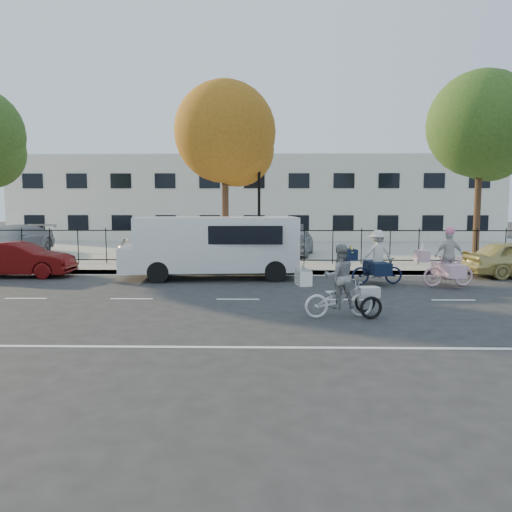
{
  "coord_description": "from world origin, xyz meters",
  "views": [
    {
      "loc": [
        0.77,
        -13.75,
        2.67
      ],
      "look_at": [
        0.48,
        1.2,
        1.1
      ],
      "focal_mm": 35.0,
      "sensor_mm": 36.0,
      "label": 1
    }
  ],
  "objects_px": {
    "pedestrian": "(150,245)",
    "lot_car_d": "(295,242)",
    "unicorn_bike": "(448,265)",
    "white_van": "(214,245)",
    "zebra_trike": "(339,289)",
    "lamppost": "(259,193)",
    "lot_car_b": "(159,241)",
    "bull_bike": "(376,263)",
    "lot_car_c": "(288,239)",
    "lot_car_a": "(14,240)",
    "red_sedan": "(19,260)"
  },
  "relations": [
    {
      "from": "white_van",
      "to": "lot_car_b",
      "type": "relative_size",
      "value": 1.32
    },
    {
      "from": "zebra_trike",
      "to": "bull_bike",
      "type": "xyz_separation_m",
      "value": [
        1.94,
        4.88,
        0.05
      ]
    },
    {
      "from": "red_sedan",
      "to": "lot_car_a",
      "type": "distance_m",
      "value": 7.63
    },
    {
      "from": "pedestrian",
      "to": "lot_car_d",
      "type": "height_order",
      "value": "pedestrian"
    },
    {
      "from": "bull_bike",
      "to": "pedestrian",
      "type": "height_order",
      "value": "bull_bike"
    },
    {
      "from": "lot_car_d",
      "to": "unicorn_bike",
      "type": "bearing_deg",
      "value": -51.71
    },
    {
      "from": "lot_car_a",
      "to": "bull_bike",
      "type": "bearing_deg",
      "value": -18.27
    },
    {
      "from": "unicorn_bike",
      "to": "red_sedan",
      "type": "bearing_deg",
      "value": 75.56
    },
    {
      "from": "lamppost",
      "to": "unicorn_bike",
      "type": "height_order",
      "value": "lamppost"
    },
    {
      "from": "bull_bike",
      "to": "lamppost",
      "type": "bearing_deg",
      "value": 36.03
    },
    {
      "from": "white_van",
      "to": "lot_car_a",
      "type": "relative_size",
      "value": 1.26
    },
    {
      "from": "lamppost",
      "to": "lot_car_a",
      "type": "height_order",
      "value": "lamppost"
    },
    {
      "from": "unicorn_bike",
      "to": "white_van",
      "type": "relative_size",
      "value": 0.31
    },
    {
      "from": "lamppost",
      "to": "pedestrian",
      "type": "bearing_deg",
      "value": -175.73
    },
    {
      "from": "lot_car_a",
      "to": "lot_car_d",
      "type": "xyz_separation_m",
      "value": [
        14.08,
        -0.16,
        -0.06
      ]
    },
    {
      "from": "red_sedan",
      "to": "zebra_trike",
      "type": "bearing_deg",
      "value": -121.51
    },
    {
      "from": "lot_car_b",
      "to": "lot_car_d",
      "type": "bearing_deg",
      "value": 18.57
    },
    {
      "from": "lot_car_d",
      "to": "lot_car_b",
      "type": "bearing_deg",
      "value": -169.29
    },
    {
      "from": "white_van",
      "to": "lot_car_c",
      "type": "bearing_deg",
      "value": 63.14
    },
    {
      "from": "lamppost",
      "to": "bull_bike",
      "type": "relative_size",
      "value": 2.18
    },
    {
      "from": "lamppost",
      "to": "bull_bike",
      "type": "bearing_deg",
      "value": -45.71
    },
    {
      "from": "lot_car_b",
      "to": "white_van",
      "type": "bearing_deg",
      "value": -44.55
    },
    {
      "from": "lot_car_c",
      "to": "lot_car_b",
      "type": "bearing_deg",
      "value": -171.13
    },
    {
      "from": "red_sedan",
      "to": "lot_car_a",
      "type": "bearing_deg",
      "value": 27.12
    },
    {
      "from": "pedestrian",
      "to": "unicorn_bike",
      "type": "bearing_deg",
      "value": 145.44
    },
    {
      "from": "lamppost",
      "to": "pedestrian",
      "type": "height_order",
      "value": "lamppost"
    },
    {
      "from": "lamppost",
      "to": "white_van",
      "type": "relative_size",
      "value": 0.68
    },
    {
      "from": "lot_car_d",
      "to": "white_van",
      "type": "bearing_deg",
      "value": -105.4
    },
    {
      "from": "white_van",
      "to": "lot_car_c",
      "type": "height_order",
      "value": "white_van"
    },
    {
      "from": "bull_bike",
      "to": "zebra_trike",
      "type": "bearing_deg",
      "value": 150.06
    },
    {
      "from": "lot_car_c",
      "to": "lot_car_d",
      "type": "relative_size",
      "value": 1.15
    },
    {
      "from": "zebra_trike",
      "to": "pedestrian",
      "type": "bearing_deg",
      "value": 26.8
    },
    {
      "from": "pedestrian",
      "to": "white_van",
      "type": "bearing_deg",
      "value": 125.89
    },
    {
      "from": "zebra_trike",
      "to": "lamppost",
      "type": "bearing_deg",
      "value": 2.53
    },
    {
      "from": "zebra_trike",
      "to": "lot_car_a",
      "type": "bearing_deg",
      "value": 37.64
    },
    {
      "from": "lamppost",
      "to": "pedestrian",
      "type": "xyz_separation_m",
      "value": [
        -4.46,
        -0.33,
        -2.14
      ]
    },
    {
      "from": "lamppost",
      "to": "lot_car_d",
      "type": "xyz_separation_m",
      "value": [
        1.74,
        3.92,
        -2.3
      ]
    },
    {
      "from": "bull_bike",
      "to": "lot_car_c",
      "type": "distance_m",
      "value": 8.87
    },
    {
      "from": "red_sedan",
      "to": "lot_car_c",
      "type": "height_order",
      "value": "lot_car_c"
    },
    {
      "from": "zebra_trike",
      "to": "lot_car_b",
      "type": "bearing_deg",
      "value": 18.48
    },
    {
      "from": "lot_car_d",
      "to": "red_sedan",
      "type": "bearing_deg",
      "value": -137.27
    },
    {
      "from": "unicorn_bike",
      "to": "lot_car_c",
      "type": "relative_size",
      "value": 0.44
    },
    {
      "from": "lot_car_b",
      "to": "lot_car_d",
      "type": "height_order",
      "value": "lot_car_b"
    },
    {
      "from": "lamppost",
      "to": "lot_car_b",
      "type": "xyz_separation_m",
      "value": [
        -5.01,
        3.92,
        -2.29
      ]
    },
    {
      "from": "zebra_trike",
      "to": "pedestrian",
      "type": "xyz_separation_m",
      "value": [
        -6.47,
        8.6,
        0.3
      ]
    },
    {
      "from": "lot_car_c",
      "to": "lot_car_d",
      "type": "height_order",
      "value": "lot_car_c"
    },
    {
      "from": "white_van",
      "to": "lot_car_d",
      "type": "xyz_separation_m",
      "value": [
        3.31,
        6.77,
        -0.4
      ]
    },
    {
      "from": "unicorn_bike",
      "to": "lot_car_c",
      "type": "bearing_deg",
      "value": 20.72
    },
    {
      "from": "lot_car_c",
      "to": "lot_car_a",
      "type": "bearing_deg",
      "value": -174.32
    },
    {
      "from": "zebra_trike",
      "to": "bull_bike",
      "type": "bearing_deg",
      "value": -31.85
    }
  ]
}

